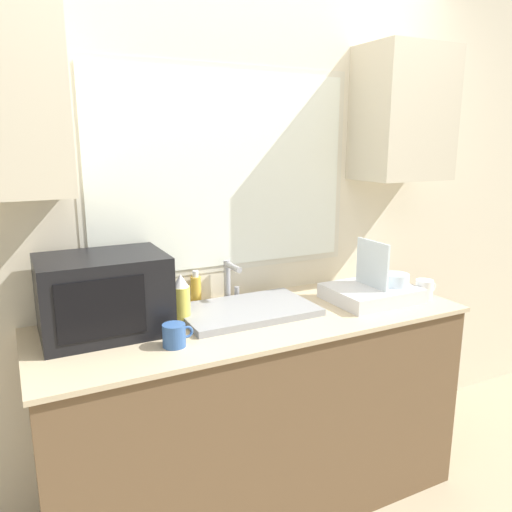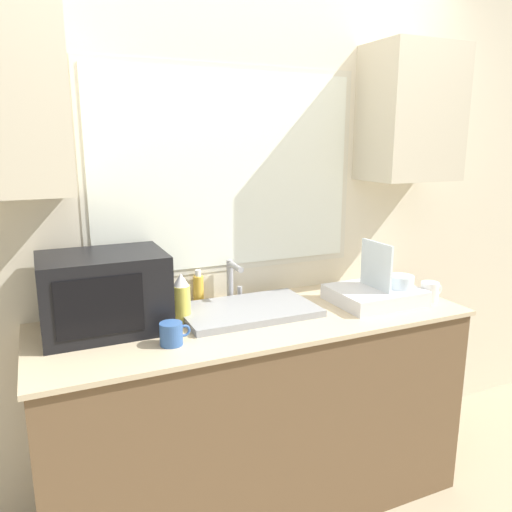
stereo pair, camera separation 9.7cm
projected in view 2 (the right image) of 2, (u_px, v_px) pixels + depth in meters
countertop at (256, 412)px, 2.27m from camera, size 1.87×0.67×0.91m
wall_back at (228, 201)px, 2.34m from camera, size 6.00×0.38×2.60m
sink_basin at (248, 310)px, 2.21m from camera, size 0.59×0.37×0.03m
faucet at (233, 277)px, 2.36m from camera, size 0.08×0.16×0.20m
microwave at (104, 292)px, 1.98m from camera, size 0.48×0.35×0.31m
dish_rack at (377, 292)px, 2.35m from camera, size 0.40×0.33×0.29m
spray_bottle at (182, 298)px, 2.10m from camera, size 0.08×0.08×0.21m
soap_bottle at (198, 289)px, 2.33m from camera, size 0.05×0.05×0.16m
mug_near_sink at (172, 334)px, 1.86m from camera, size 0.12×0.09×0.09m
mug_by_rack at (430, 292)px, 2.37m from camera, size 0.12×0.08×0.09m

